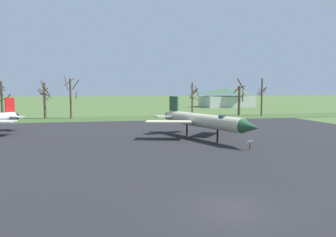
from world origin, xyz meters
The scene contains 12 objects.
ground_plane centered at (0.00, 0.00, 0.00)m, with size 600.00×600.00×0.00m, color #425B2D.
asphalt_apron centered at (0.00, 18.46, 0.03)m, with size 70.28×61.53×0.05m, color black.
grass_verge_strip centered at (0.00, 55.23, 0.03)m, with size 130.28×12.00×0.06m, color #374F25.
jet_fighter_front_left centered at (5.92, 23.13, 2.47)m, with size 12.80×17.39×5.38m.
info_placard_front_left centered at (8.49, 15.29, 0.66)m, with size 0.67×0.31×1.03m.
bare_tree_far_left centered at (-27.76, 60.77, 4.26)m, with size 2.86×3.10×8.11m.
bare_tree_left_of_center centered at (-18.55, 57.98, 4.38)m, with size 2.96×2.57×8.28m.
bare_tree_center centered at (-13.05, 56.84, 4.89)m, with size 3.31×3.24×9.13m.
bare_tree_right_of_center centered at (15.17, 60.32, 4.37)m, with size 3.02×3.37×7.95m.
bare_tree_far_right centered at (26.31, 58.17, 4.34)m, with size 3.12×3.18×9.02m.
bare_tree_backdrop_extra centered at (30.99, 55.83, 4.67)m, with size 2.78×2.81×8.93m.
visitor_building centered at (38.07, 96.12, 3.31)m, with size 18.42×13.61×6.77m.
Camera 1 is at (-6.67, -15.88, 6.37)m, focal length 34.80 mm.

